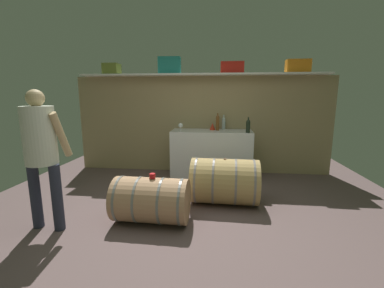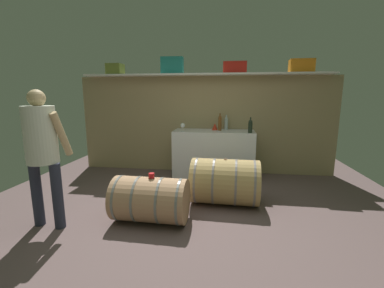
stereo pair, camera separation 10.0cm
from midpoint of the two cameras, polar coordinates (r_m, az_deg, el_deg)
ground_plane at (r=3.67m, az=-0.83°, el=-14.11°), size 6.25×8.06×0.02m
back_wall_panel at (r=5.18m, az=1.55°, el=4.29°), size 5.05×0.10×1.90m
high_shelf_board at (r=5.01m, az=1.47°, el=15.16°), size 4.65×0.40×0.03m
toolcase_olive at (r=5.45m, az=-17.93°, el=15.56°), size 0.29×0.29×0.21m
toolcase_teal at (r=5.11m, az=-5.59°, el=16.96°), size 0.42×0.22×0.31m
toolcase_red at (r=5.01m, az=8.37°, el=16.42°), size 0.44×0.29×0.21m
toolcase_orange at (r=5.19m, az=21.92°, el=15.74°), size 0.42×0.25×0.23m
work_cabinet at (r=4.91m, az=3.73°, el=-2.14°), size 1.50×0.58×0.88m
wine_bottle_dark at (r=4.62m, az=11.75°, el=3.96°), size 0.07×0.07×0.28m
wine_bottle_clear at (r=5.01m, az=6.47°, el=4.68°), size 0.07×0.07×0.28m
wine_bottle_amber at (r=4.85m, az=5.11°, el=4.77°), size 0.07×0.07×0.32m
wine_glass at (r=4.67m, az=-3.16°, el=4.08°), size 0.08×0.08×0.16m
red_funnel at (r=4.94m, az=3.99°, el=3.90°), size 0.11×0.11×0.13m
wine_barrel_near at (r=3.25m, az=-9.93°, el=-12.15°), size 0.92×0.58×0.57m
wine_barrel_far at (r=3.73m, az=6.46°, el=-8.22°), size 0.97×0.68×0.66m
tasting_cup at (r=3.13m, az=-9.70°, el=-6.98°), size 0.07×0.07×0.06m
winemaker_pouring at (r=3.33m, az=-31.29°, el=-0.39°), size 0.49×0.39×1.60m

